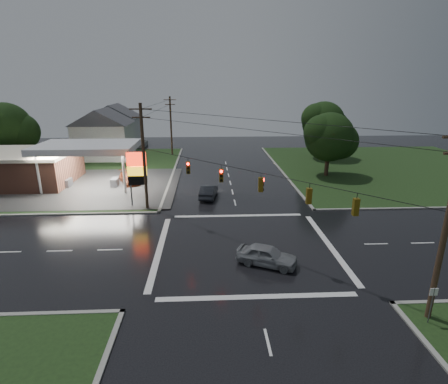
{
  "coord_description": "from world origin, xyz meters",
  "views": [
    {
      "loc": [
        -3.01,
        -25.87,
        12.97
      ],
      "look_at": [
        -1.5,
        5.54,
        3.0
      ],
      "focal_mm": 28.0,
      "sensor_mm": 36.0,
      "label": 1
    }
  ],
  "objects_px": {
    "tree_ne_far": "(324,123)",
    "house_far": "(115,125)",
    "pylon_sign": "(137,170)",
    "tree_nw_behind": "(7,128)",
    "utility_pole_nw": "(144,156)",
    "tree_ne_near": "(330,137)",
    "gas_station": "(34,165)",
    "car_crossing": "(267,255)",
    "utility_pole_n": "(171,125)",
    "utility_pole_se": "(446,226)",
    "house_near": "(104,133)",
    "car_north": "(209,191)",
    "car_pump": "(129,178)"
  },
  "relations": [
    {
      "from": "pylon_sign",
      "to": "house_far",
      "type": "distance_m",
      "value": 39.21
    },
    {
      "from": "house_near",
      "to": "utility_pole_nw",
      "type": "bearing_deg",
      "value": -66.63
    },
    {
      "from": "pylon_sign",
      "to": "utility_pole_nw",
      "type": "xyz_separation_m",
      "value": [
        1.0,
        -1.0,
        1.71
      ]
    },
    {
      "from": "house_near",
      "to": "tree_nw_behind",
      "type": "distance_m",
      "value": 14.33
    },
    {
      "from": "house_far",
      "to": "car_north",
      "type": "height_order",
      "value": "house_far"
    },
    {
      "from": "tree_ne_near",
      "to": "car_crossing",
      "type": "height_order",
      "value": "tree_ne_near"
    },
    {
      "from": "tree_nw_behind",
      "to": "tree_ne_far",
      "type": "distance_m",
      "value": 51.15
    },
    {
      "from": "car_north",
      "to": "car_pump",
      "type": "relative_size",
      "value": 0.91
    },
    {
      "from": "pylon_sign",
      "to": "car_pump",
      "type": "height_order",
      "value": "pylon_sign"
    },
    {
      "from": "house_far",
      "to": "tree_ne_near",
      "type": "height_order",
      "value": "tree_ne_near"
    },
    {
      "from": "utility_pole_se",
      "to": "car_north",
      "type": "distance_m",
      "value": 26.22
    },
    {
      "from": "pylon_sign",
      "to": "house_near",
      "type": "relative_size",
      "value": 0.54
    },
    {
      "from": "pylon_sign",
      "to": "tree_nw_behind",
      "type": "xyz_separation_m",
      "value": [
        -23.34,
        19.49,
        2.17
      ]
    },
    {
      "from": "pylon_sign",
      "to": "utility_pole_se",
      "type": "height_order",
      "value": "utility_pole_se"
    },
    {
      "from": "house_near",
      "to": "car_pump",
      "type": "bearing_deg",
      "value": -65.65
    },
    {
      "from": "gas_station",
      "to": "tree_ne_near",
      "type": "bearing_deg",
      "value": 3.3
    },
    {
      "from": "utility_pole_se",
      "to": "car_crossing",
      "type": "xyz_separation_m",
      "value": [
        -8.24,
        6.52,
        -4.96
      ]
    },
    {
      "from": "gas_station",
      "to": "house_near",
      "type": "bearing_deg",
      "value": 73.83
    },
    {
      "from": "utility_pole_nw",
      "to": "car_pump",
      "type": "relative_size",
      "value": 2.18
    },
    {
      "from": "car_pump",
      "to": "house_far",
      "type": "bearing_deg",
      "value": 83.57
    },
    {
      "from": "house_near",
      "to": "car_crossing",
      "type": "xyz_separation_m",
      "value": [
        22.21,
        -38.98,
        -3.64
      ]
    },
    {
      "from": "car_pump",
      "to": "utility_pole_se",
      "type": "bearing_deg",
      "value": -74.59
    },
    {
      "from": "car_crossing",
      "to": "tree_nw_behind",
      "type": "bearing_deg",
      "value": 71.36
    },
    {
      "from": "gas_station",
      "to": "car_crossing",
      "type": "height_order",
      "value": "gas_station"
    },
    {
      "from": "utility_pole_n",
      "to": "car_north",
      "type": "relative_size",
      "value": 2.29
    },
    {
      "from": "pylon_sign",
      "to": "utility_pole_n",
      "type": "relative_size",
      "value": 0.57
    },
    {
      "from": "utility_pole_n",
      "to": "tree_nw_behind",
      "type": "bearing_deg",
      "value": -161.79
    },
    {
      "from": "tree_ne_far",
      "to": "car_crossing",
      "type": "height_order",
      "value": "tree_ne_far"
    },
    {
      "from": "utility_pole_se",
      "to": "tree_ne_far",
      "type": "xyz_separation_m",
      "value": [
        7.65,
        43.49,
        0.46
      ]
    },
    {
      "from": "utility_pole_se",
      "to": "car_pump",
      "type": "xyz_separation_m",
      "value": [
        -23.01,
        29.05,
        -4.99
      ]
    },
    {
      "from": "utility_pole_n",
      "to": "tree_ne_far",
      "type": "bearing_deg",
      "value": -8.55
    },
    {
      "from": "car_north",
      "to": "tree_ne_far",
      "type": "bearing_deg",
      "value": -124.24
    },
    {
      "from": "utility_pole_se",
      "to": "tree_ne_far",
      "type": "bearing_deg",
      "value": 80.02
    },
    {
      "from": "tree_ne_far",
      "to": "house_far",
      "type": "bearing_deg",
      "value": 160.29
    },
    {
      "from": "utility_pole_nw",
      "to": "car_pump",
      "type": "bearing_deg",
      "value": 111.73
    },
    {
      "from": "tree_nw_behind",
      "to": "car_north",
      "type": "distance_m",
      "value": 35.67
    },
    {
      "from": "utility_pole_se",
      "to": "car_crossing",
      "type": "bearing_deg",
      "value": 141.63
    },
    {
      "from": "house_near",
      "to": "tree_ne_far",
      "type": "distance_m",
      "value": 38.19
    },
    {
      "from": "tree_ne_near",
      "to": "car_north",
      "type": "relative_size",
      "value": 1.95
    },
    {
      "from": "utility_pole_nw",
      "to": "utility_pole_se",
      "type": "relative_size",
      "value": 1.0
    },
    {
      "from": "tree_nw_behind",
      "to": "car_north",
      "type": "height_order",
      "value": "tree_nw_behind"
    },
    {
      "from": "pylon_sign",
      "to": "tree_ne_near",
      "type": "relative_size",
      "value": 0.67
    },
    {
      "from": "pylon_sign",
      "to": "car_pump",
      "type": "bearing_deg",
      "value": 108.37
    },
    {
      "from": "car_north",
      "to": "utility_pole_se",
      "type": "bearing_deg",
      "value": 128.39
    },
    {
      "from": "gas_station",
      "to": "utility_pole_nw",
      "type": "relative_size",
      "value": 2.38
    },
    {
      "from": "utility_pole_nw",
      "to": "tree_nw_behind",
      "type": "bearing_deg",
      "value": 139.9
    },
    {
      "from": "house_far",
      "to": "pylon_sign",
      "type": "bearing_deg",
      "value": -73.02
    },
    {
      "from": "gas_station",
      "to": "tree_ne_far",
      "type": "xyz_separation_m",
      "value": [
        42.83,
        14.29,
        3.63
      ]
    },
    {
      "from": "utility_pole_nw",
      "to": "tree_ne_near",
      "type": "distance_m",
      "value": 26.74
    },
    {
      "from": "gas_station",
      "to": "utility_pole_n",
      "type": "xyz_separation_m",
      "value": [
        16.18,
        18.3,
        2.92
      ]
    }
  ]
}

